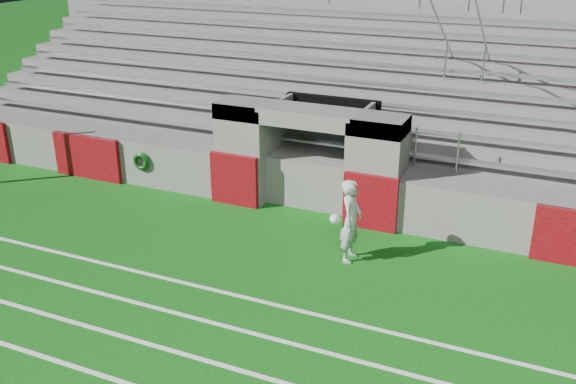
% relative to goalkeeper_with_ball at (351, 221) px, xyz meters
% --- Properties ---
extents(ground, '(90.00, 90.00, 0.00)m').
position_rel_goalkeeper_with_ball_xyz_m(ground, '(-1.86, -1.31, -0.91)').
color(ground, '#0D500F').
rests_on(ground, ground).
extents(stadium_structure, '(26.00, 8.48, 5.42)m').
position_rel_goalkeeper_with_ball_xyz_m(stadium_structure, '(-1.86, 6.66, 0.58)').
color(stadium_structure, '#625F5D').
rests_on(stadium_structure, ground).
extents(goalkeeper_with_ball, '(0.63, 0.67, 1.82)m').
position_rel_goalkeeper_with_ball_xyz_m(goalkeeper_with_ball, '(0.00, 0.00, 0.00)').
color(goalkeeper_with_ball, '#B6BCC0').
rests_on(goalkeeper_with_ball, ground).
extents(hose_coil, '(0.54, 0.14, 0.54)m').
position_rel_goalkeeper_with_ball_xyz_m(hose_coil, '(-6.50, 1.63, -0.15)').
color(hose_coil, '#0D4515').
rests_on(hose_coil, ground).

